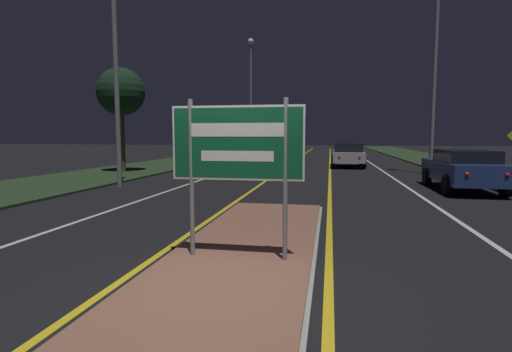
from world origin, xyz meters
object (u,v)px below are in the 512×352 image
Objects in this scene: streetlight_left_near at (115,48)px; car_receding_2 at (349,150)px; highway_sign at (237,149)px; car_approaching_0 at (246,159)px; car_receding_1 at (348,154)px; streetlight_left_far at (251,79)px; car_receding_0 at (463,169)px; streetlight_right_near at (436,35)px; car_approaching_1 at (226,152)px; car_approaching_2 at (265,147)px.

streetlight_left_near is 1.98× the size of car_receding_2.
highway_sign reaches higher than car_approaching_0.
highway_sign is 0.55× the size of car_receding_1.
streetlight_left_far is at bearing 100.94° from highway_sign.
highway_sign is 0.52× the size of car_receding_0.
streetlight_left_far is at bearing 125.00° from streetlight_right_near.
car_receding_1 reaches higher than car_approaching_0.
streetlight_left_near reaches higher than car_receding_1.
streetlight_left_far is 2.77× the size of car_approaching_1.
car_receding_2 is 1.04× the size of car_approaching_1.
streetlight_right_near is at bearing -28.01° from car_approaching_1.
car_approaching_0 is at bearing 154.98° from car_receding_0.
car_approaching_2 reaches higher than car_receding_1.
streetlight_left_far is at bearing 122.42° from car_receding_1.
highway_sign is 0.28× the size of streetlight_left_near.
streetlight_left_far is 22.29m from streetlight_right_near.
streetlight_left_near is 2.00× the size of car_receding_1.
streetlight_left_near is at bearing -89.95° from streetlight_left_far.
car_approaching_0 is 9.12m from car_approaching_1.
car_approaching_1 is (-8.88, -6.25, 0.05)m from car_receding_2.
streetlight_left_near is 14.48m from car_approaching_1.
highway_sign is at bearing -122.39° from car_receding_0.
highway_sign is at bearing -78.52° from car_approaching_0.
car_approaching_0 is (-9.00, -1.98, -6.00)m from streetlight_right_near.
car_approaching_1 reaches higher than car_approaching_0.
car_receding_0 is at bearing -80.73° from car_receding_2.
streetlight_right_near reaches higher than car_receding_1.
car_approaching_0 is (-8.66, 4.04, -0.00)m from car_receding_0.
car_receding_2 is at bearing 104.91° from streetlight_right_near.
streetlight_left_near is 7.82m from car_approaching_0.
car_approaching_0 is at bearing 101.48° from highway_sign.
streetlight_left_near is 1.87× the size of car_approaching_2.
streetlight_left_far reaches higher than car_receding_0.
car_approaching_0 is 0.97× the size of car_approaching_2.
car_receding_1 reaches higher than car_receding_2.
streetlight_left_near is at bearing -91.97° from car_approaching_1.
car_receding_1 is (8.92, -14.05, -6.77)m from streetlight_left_far.
streetlight_right_near is 2.24× the size of car_receding_2.
highway_sign is 36.99m from car_approaching_2.
car_receding_1 is (-3.52, 10.22, 0.01)m from car_receding_0.
car_receding_1 is at bearing 109.01° from car_receding_0.
streetlight_left_near is at bearing -127.79° from car_receding_1.
highway_sign is at bearing -74.68° from car_approaching_1.
highway_sign is 0.57× the size of car_approaching_1.
streetlight_left_far reaches higher than car_approaching_1.
car_approaching_1 reaches higher than car_receding_0.
streetlight_right_near reaches higher than car_approaching_1.
car_approaching_0 is at bearing -129.77° from car_receding_1.
streetlight_right_near is 24.99m from car_approaching_2.
streetlight_left_near is 13.22m from car_receding_0.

